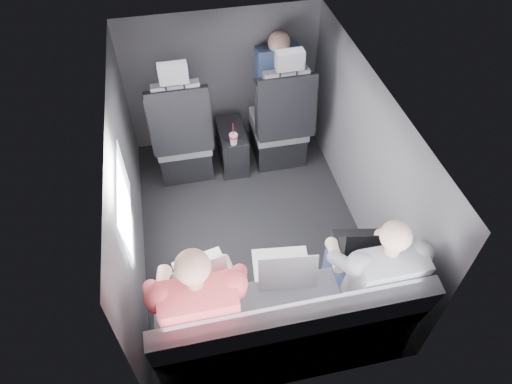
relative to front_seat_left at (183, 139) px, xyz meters
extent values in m
plane|color=black|center=(0.45, -0.84, -0.40)|extent=(2.60, 2.60, 0.00)
plane|color=#B2B2AD|center=(0.45, -0.84, 0.95)|extent=(2.60, 2.60, 0.00)
cube|color=#56565B|center=(-0.45, -0.84, 0.27)|extent=(0.02, 2.60, 1.35)
cube|color=#56565B|center=(1.35, -0.84, 0.27)|extent=(0.02, 2.60, 1.35)
cube|color=#56565B|center=(0.45, 0.46, 0.27)|extent=(1.80, 0.02, 1.35)
cube|color=#56565B|center=(0.45, -2.14, 0.27)|extent=(1.80, 0.02, 1.35)
cube|color=white|center=(-0.43, -1.14, 0.50)|extent=(0.02, 0.75, 0.42)
cube|color=black|center=(0.90, -0.17, 0.40)|extent=(0.35, 0.11, 0.59)
cube|color=black|center=(0.00, 0.08, -0.25)|extent=(0.46, 0.48, 0.30)
cube|color=slate|center=(0.00, 0.06, -0.02)|extent=(0.48, 0.46, 0.14)
cube|color=slate|center=(0.00, -0.14, 0.35)|extent=(0.38, 0.18, 0.61)
cube|color=black|center=(-0.22, -0.14, 0.32)|extent=(0.08, 0.21, 0.53)
cube|color=black|center=(0.22, -0.14, 0.32)|extent=(0.08, 0.21, 0.53)
cube|color=black|center=(0.00, -0.20, 0.34)|extent=(0.50, 0.11, 0.58)
cube|color=slate|center=(0.00, -0.18, 0.79)|extent=(0.22, 0.10, 0.15)
cube|color=black|center=(0.90, 0.08, -0.25)|extent=(0.46, 0.48, 0.30)
cube|color=slate|center=(0.90, 0.06, -0.02)|extent=(0.48, 0.46, 0.14)
cube|color=slate|center=(0.90, -0.14, 0.35)|extent=(0.38, 0.18, 0.61)
cube|color=black|center=(0.68, -0.14, 0.32)|extent=(0.08, 0.21, 0.53)
cube|color=black|center=(1.12, -0.14, 0.32)|extent=(0.08, 0.21, 0.53)
cube|color=black|center=(0.90, -0.20, 0.34)|extent=(0.50, 0.11, 0.58)
cube|color=slate|center=(0.90, -0.18, 0.79)|extent=(0.22, 0.10, 0.15)
cube|color=black|center=(0.45, 0.04, -0.20)|extent=(0.24, 0.48, 0.40)
cylinder|color=black|center=(0.40, -0.08, 0.00)|extent=(0.09, 0.09, 0.01)
cylinder|color=black|center=(0.51, -0.08, 0.00)|extent=(0.09, 0.09, 0.01)
cube|color=slate|center=(0.45, -1.86, -0.18)|extent=(1.60, 0.50, 0.45)
cube|color=slate|center=(0.45, -2.09, 0.28)|extent=(1.60, 0.17, 0.47)
cylinder|color=red|center=(0.44, -0.15, 0.08)|extent=(0.08, 0.08, 0.02)
cylinder|color=white|center=(0.44, -0.15, 0.10)|extent=(0.08, 0.08, 0.01)
cylinder|color=red|center=(0.44, -0.15, 0.17)|extent=(0.01, 0.01, 0.12)
cube|color=silver|center=(-0.02, -1.54, 0.19)|extent=(0.37, 0.30, 0.02)
cube|color=silver|center=(-0.02, -1.55, 0.20)|extent=(0.29, 0.18, 0.00)
cube|color=silver|center=(-0.02, -1.47, 0.20)|extent=(0.11, 0.07, 0.00)
cube|color=silver|center=(-0.02, -1.69, 0.31)|extent=(0.33, 0.14, 0.23)
cube|color=silver|center=(-0.02, -1.68, 0.31)|extent=(0.29, 0.11, 0.19)
cube|color=silver|center=(0.49, -1.61, 0.19)|extent=(0.39, 0.29, 0.02)
cube|color=silver|center=(0.49, -1.62, 0.20)|extent=(0.31, 0.17, 0.00)
cube|color=silver|center=(0.49, -1.53, 0.20)|extent=(0.11, 0.07, 0.00)
cube|color=silver|center=(0.49, -1.76, 0.32)|extent=(0.37, 0.12, 0.24)
cube|color=silver|center=(0.49, -1.76, 0.31)|extent=(0.32, 0.09, 0.21)
cube|color=black|center=(1.05, -1.56, 0.19)|extent=(0.39, 0.31, 0.02)
cube|color=black|center=(1.05, -1.58, 0.20)|extent=(0.31, 0.19, 0.00)
cube|color=black|center=(1.05, -1.49, 0.20)|extent=(0.11, 0.07, 0.00)
cube|color=black|center=(1.05, -1.71, 0.31)|extent=(0.36, 0.14, 0.24)
cube|color=silver|center=(1.05, -1.71, 0.31)|extent=(0.32, 0.11, 0.20)
cube|color=#313135|center=(-0.17, -1.74, 0.12)|extent=(0.15, 0.45, 0.13)
cube|color=#313135|center=(0.06, -1.74, 0.12)|extent=(0.15, 0.45, 0.13)
cube|color=#313135|center=(-0.17, -1.50, -0.18)|extent=(0.13, 0.13, 0.45)
cube|color=#313135|center=(0.06, -1.50, -0.18)|extent=(0.13, 0.13, 0.45)
cube|color=#CB4343|center=(-0.06, -1.94, 0.37)|extent=(0.41, 0.28, 0.56)
sphere|color=tan|center=(-0.06, -1.91, 0.77)|extent=(0.18, 0.18, 0.18)
cylinder|color=tan|center=(-0.26, -1.66, 0.27)|extent=(0.12, 0.28, 0.12)
cylinder|color=tan|center=(0.15, -1.66, 0.27)|extent=(0.12, 0.28, 0.12)
cube|color=navy|center=(0.92, -1.74, 0.11)|extent=(0.14, 0.42, 0.13)
cube|color=navy|center=(1.13, -1.74, 0.11)|extent=(0.14, 0.42, 0.13)
cube|color=navy|center=(0.92, -1.52, -0.18)|extent=(0.13, 0.13, 0.45)
cube|color=navy|center=(1.13, -1.52, -0.18)|extent=(0.13, 0.13, 0.45)
cube|color=gray|center=(1.03, -1.94, 0.35)|extent=(0.39, 0.26, 0.52)
sphere|color=beige|center=(1.03, -1.91, 0.72)|extent=(0.17, 0.17, 0.17)
cylinder|color=beige|center=(0.83, -1.66, 0.26)|extent=(0.11, 0.27, 0.12)
cylinder|color=beige|center=(1.22, -1.66, 0.26)|extent=(0.11, 0.27, 0.12)
cube|color=navy|center=(0.93, 0.24, 0.38)|extent=(0.39, 0.25, 0.56)
sphere|color=tan|center=(0.93, 0.26, 0.70)|extent=(0.19, 0.19, 0.19)
cube|color=navy|center=(0.93, 0.30, 0.09)|extent=(0.33, 0.39, 0.12)
camera|label=1|loc=(-0.02, -3.22, 2.65)|focal=32.00mm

